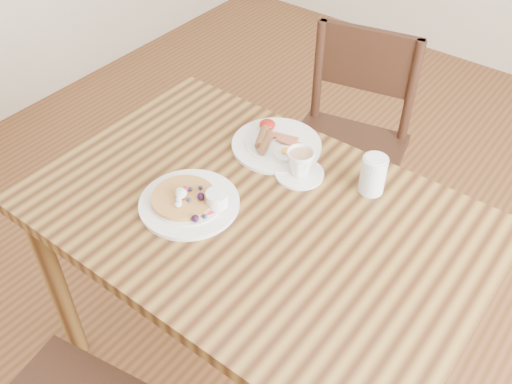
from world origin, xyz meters
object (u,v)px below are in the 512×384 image
(breakfast_plate, at_px, (275,143))
(water_glass, at_px, (373,175))
(chair_far, at_px, (348,138))
(pancake_plate, at_px, (191,201))
(teacup_saucer, at_px, (300,165))
(dining_table, at_px, (256,237))

(breakfast_plate, distance_m, water_glass, 0.33)
(chair_far, bearing_deg, pancake_plate, 75.24)
(breakfast_plate, bearing_deg, chair_far, 89.83)
(water_glass, bearing_deg, teacup_saucer, -161.21)
(pancake_plate, bearing_deg, teacup_saucer, 60.29)
(dining_table, distance_m, water_glass, 0.36)
(dining_table, relative_size, water_glass, 10.81)
(breakfast_plate, relative_size, water_glass, 2.43)
(dining_table, height_order, water_glass, water_glass)
(chair_far, bearing_deg, breakfast_plate, 77.14)
(teacup_saucer, relative_size, water_glass, 1.26)
(teacup_saucer, bearing_deg, dining_table, -91.88)
(dining_table, relative_size, teacup_saucer, 8.57)
(breakfast_plate, bearing_deg, dining_table, -64.12)
(pancake_plate, xyz_separation_m, water_glass, (0.35, 0.35, 0.04))
(breakfast_plate, bearing_deg, water_glass, 0.16)
(teacup_saucer, bearing_deg, water_glass, 18.79)
(chair_far, height_order, pancake_plate, chair_far)
(chair_far, distance_m, water_glass, 0.66)
(teacup_saucer, bearing_deg, chair_far, 103.53)
(chair_far, xyz_separation_m, water_glass, (0.32, -0.48, 0.31))
(chair_far, distance_m, breakfast_plate, 0.55)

